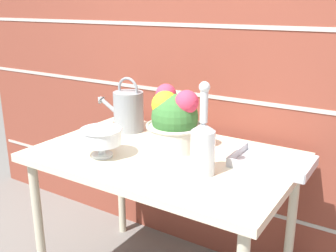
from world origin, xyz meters
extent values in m
cube|color=brown|center=(0.00, 0.47, 1.10)|extent=(3.60, 0.08, 2.20)
cube|color=#B7B2A8|center=(0.00, 0.43, 0.34)|extent=(3.53, 0.00, 0.02)
cube|color=#B7B2A8|center=(0.00, 0.43, 0.92)|extent=(3.53, 0.00, 0.02)
cube|color=#B7B2A8|center=(0.00, 0.43, 1.28)|extent=(3.53, 0.00, 0.02)
cube|color=beige|center=(0.00, 0.00, 0.72)|extent=(1.15, 0.75, 0.04)
cylinder|color=beige|center=(-0.52, -0.31, 0.35)|extent=(0.04, 0.04, 0.70)
cylinder|color=beige|center=(-0.52, 0.31, 0.35)|extent=(0.04, 0.04, 0.70)
cylinder|color=beige|center=(0.52, 0.31, 0.35)|extent=(0.04, 0.04, 0.70)
cylinder|color=gray|center=(-0.34, 0.19, 0.84)|extent=(0.16, 0.16, 0.21)
cylinder|color=gray|center=(-0.47, 0.19, 0.85)|extent=(0.14, 0.02, 0.09)
cone|color=gray|center=(-0.54, 0.19, 0.89)|extent=(0.05, 0.05, 0.06)
torus|color=gray|center=(-0.34, 0.19, 0.96)|extent=(0.13, 0.01, 0.13)
cylinder|color=silver|center=(-0.21, -0.17, 0.75)|extent=(0.09, 0.09, 0.01)
cylinder|color=silver|center=(-0.21, -0.17, 0.78)|extent=(0.03, 0.03, 0.05)
sphere|color=silver|center=(-0.21, -0.17, 0.78)|extent=(0.04, 0.04, 0.04)
cylinder|color=silver|center=(-0.21, -0.17, 0.83)|extent=(0.18, 0.18, 0.07)
torus|color=silver|center=(-0.21, -0.17, 0.86)|extent=(0.19, 0.19, 0.01)
cylinder|color=beige|center=(0.00, 0.10, 0.79)|extent=(0.26, 0.26, 0.11)
torus|color=beige|center=(0.00, 0.10, 0.85)|extent=(0.27, 0.27, 0.01)
sphere|color=#387033|center=(0.00, 0.10, 0.89)|extent=(0.22, 0.22, 0.22)
sphere|color=yellow|center=(-0.04, 0.08, 0.94)|extent=(0.13, 0.13, 0.13)
sphere|color=#E03856|center=(-0.07, 0.13, 0.98)|extent=(0.10, 0.10, 0.10)
sphere|color=#E03856|center=(0.07, 0.09, 0.97)|extent=(0.11, 0.11, 0.11)
cylinder|color=silver|center=(0.25, -0.10, 0.83)|extent=(0.10, 0.10, 0.18)
cone|color=silver|center=(0.25, -0.10, 0.94)|extent=(0.10, 0.10, 0.03)
cylinder|color=silver|center=(0.25, -0.10, 1.01)|extent=(0.03, 0.03, 0.12)
sphere|color=silver|center=(0.25, -0.10, 1.09)|extent=(0.04, 0.04, 0.04)
cube|color=#B7B7BC|center=(0.46, 0.13, 0.74)|extent=(0.31, 0.22, 0.01)
cube|color=#B7B7BC|center=(0.46, 0.02, 0.76)|extent=(0.31, 0.01, 0.04)
cube|color=#B7B7BC|center=(0.46, 0.24, 0.76)|extent=(0.31, 0.01, 0.04)
cube|color=#B7B7BC|center=(0.30, 0.13, 0.76)|extent=(0.01, 0.22, 0.04)
cube|color=#B7B7BC|center=(0.62, 0.13, 0.76)|extent=(0.01, 0.22, 0.04)
camera|label=1|loc=(0.90, -1.38, 1.39)|focal=42.00mm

